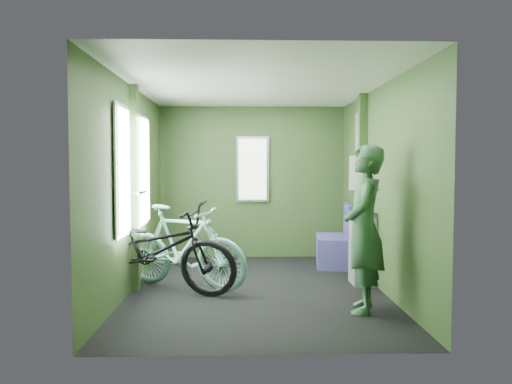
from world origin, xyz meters
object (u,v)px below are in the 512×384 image
bicycle_mint (183,288)px  passenger (364,228)px  bicycle_black (155,294)px  waste_box (362,248)px  bench_seat (335,247)px

bicycle_mint → passenger: 2.22m
bicycle_black → passenger: size_ratio=1.18×
bicycle_mint → waste_box: bearing=-60.6°
bicycle_black → bench_seat: bench_seat is taller
bicycle_mint → passenger: bearing=-92.2°
bicycle_black → waste_box: waste_box is taller
bicycle_black → passenger: bearing=-91.6°
bench_seat → waste_box: bearing=-76.9°
bicycle_mint → passenger: size_ratio=1.00×
bicycle_mint → bicycle_black: bearing=154.7°
bicycle_black → bench_seat: (2.26, 1.51, 0.26)m
bicycle_black → waste_box: (2.38, 0.40, 0.43)m
bicycle_black → bicycle_mint: bicycle_black is taller
bicycle_mint → waste_box: 2.15m
waste_box → passenger: bearing=-102.9°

